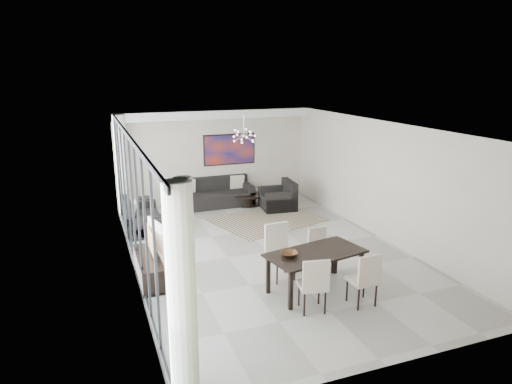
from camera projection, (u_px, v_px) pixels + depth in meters
name	position (u px, v px, depth m)	size (l,w,h in m)	color
room_shell	(287.00, 190.00, 10.32)	(6.00, 9.00, 2.90)	#A8A39B
window_wall	(137.00, 203.00, 9.19)	(0.37, 8.95, 2.90)	silver
soffit	(215.00, 115.00, 13.71)	(5.98, 0.40, 0.26)	white
painting	(230.00, 149.00, 14.32)	(1.68, 0.04, 0.98)	#AF3518
chandelier	(244.00, 136.00, 12.29)	(0.66, 0.66, 0.71)	silver
rug	(267.00, 220.00, 12.78)	(2.78, 2.14, 0.01)	black
coffee_table	(248.00, 199.00, 14.15)	(1.01, 1.01, 0.35)	black
bowl_coffee	(250.00, 193.00, 14.07)	(0.26, 0.26, 0.08)	brown
sofa_main	(215.00, 196.00, 14.11)	(2.31, 0.95, 0.84)	black
loveseat	(141.00, 220.00, 11.93)	(0.90, 1.60, 0.80)	black
armchair	(279.00, 199.00, 13.76)	(1.04, 1.09, 0.85)	black
side_table	(145.00, 204.00, 12.90)	(0.43, 0.43, 0.60)	black
tv_console	(149.00, 268.00, 9.10)	(0.44, 1.56, 0.49)	black
television	(155.00, 240.00, 9.06)	(1.12, 0.15, 0.64)	gray
dining_table	(316.00, 256.00, 8.55)	(2.00, 1.26, 0.77)	black
dining_chair_sw	(314.00, 282.00, 7.76)	(0.55, 0.55, 1.02)	beige
dining_chair_se	(366.00, 276.00, 7.98)	(0.48, 0.48, 1.01)	beige
dining_chair_nw	(279.00, 247.00, 9.14)	(0.55, 0.55, 1.11)	beige
dining_chair_ne	(319.00, 247.00, 9.46)	(0.45, 0.45, 0.92)	beige
bowl_dining	(289.00, 254.00, 8.35)	(0.31, 0.31, 0.08)	brown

